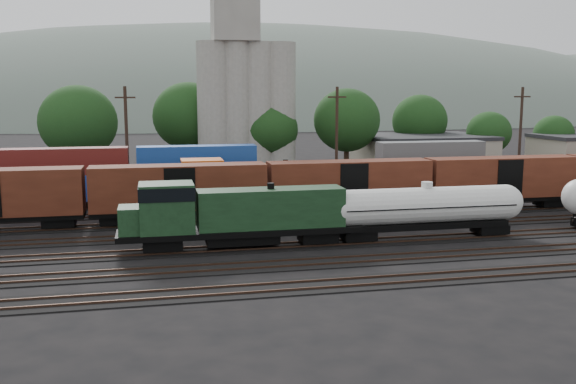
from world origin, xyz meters
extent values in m
plane|color=black|center=(0.00, 0.00, 0.00)|extent=(600.00, 600.00, 0.00)
cube|color=black|center=(0.00, -15.00, 0.04)|extent=(180.00, 3.20, 0.08)
cube|color=#382319|center=(0.00, -15.72, 0.12)|extent=(180.00, 0.08, 0.16)
cube|color=#382319|center=(0.00, -14.28, 0.12)|extent=(180.00, 0.08, 0.16)
cube|color=black|center=(0.00, -10.00, 0.04)|extent=(180.00, 3.20, 0.08)
cube|color=#382319|center=(0.00, -10.72, 0.12)|extent=(180.00, 0.08, 0.16)
cube|color=#382319|center=(0.00, -9.28, 0.12)|extent=(180.00, 0.08, 0.16)
cube|color=black|center=(0.00, -5.00, 0.04)|extent=(180.00, 3.20, 0.08)
cube|color=#382319|center=(0.00, -5.72, 0.12)|extent=(180.00, 0.08, 0.16)
cube|color=#382319|center=(0.00, -4.28, 0.12)|extent=(180.00, 0.08, 0.16)
cube|color=black|center=(0.00, 0.00, 0.04)|extent=(180.00, 3.20, 0.08)
cube|color=#382319|center=(0.00, -0.72, 0.12)|extent=(180.00, 0.08, 0.16)
cube|color=#382319|center=(0.00, 0.72, 0.12)|extent=(180.00, 0.08, 0.16)
cube|color=black|center=(0.00, 5.00, 0.04)|extent=(180.00, 3.20, 0.08)
cube|color=#382319|center=(0.00, 4.28, 0.12)|extent=(180.00, 0.08, 0.16)
cube|color=#382319|center=(0.00, 5.72, 0.12)|extent=(180.00, 0.08, 0.16)
cube|color=black|center=(0.00, 10.00, 0.04)|extent=(180.00, 3.20, 0.08)
cube|color=#382319|center=(0.00, 9.28, 0.12)|extent=(180.00, 0.08, 0.16)
cube|color=#382319|center=(0.00, 10.72, 0.12)|extent=(180.00, 0.08, 0.16)
cube|color=black|center=(0.00, 15.00, 0.04)|extent=(180.00, 3.20, 0.08)
cube|color=#382319|center=(0.00, 14.28, 0.12)|extent=(180.00, 0.08, 0.16)
cube|color=#382319|center=(0.00, 15.72, 0.12)|extent=(180.00, 0.08, 0.16)
cube|color=black|center=(-3.17, -5.00, 1.36)|extent=(17.91, 3.05, 0.42)
cube|color=black|center=(-3.17, -5.00, 0.88)|extent=(5.27, 2.32, 0.84)
cube|color=#15331A|center=(-1.02, -5.00, 2.99)|extent=(10.75, 2.53, 2.84)
cube|color=#15331A|center=(-8.55, -5.00, 3.31)|extent=(3.79, 3.05, 3.48)
cube|color=black|center=(-8.55, -5.00, 4.41)|extent=(3.90, 3.16, 0.95)
cube|color=#15331A|center=(-11.05, -5.00, 2.52)|extent=(1.69, 2.53, 1.90)
cylinder|color=black|center=(-1.02, -5.00, 4.57)|extent=(0.53, 0.53, 0.53)
cube|color=black|center=(-8.90, -5.00, 0.67)|extent=(2.74, 2.11, 0.74)
cube|color=black|center=(2.56, -5.00, 0.67)|extent=(2.74, 2.11, 0.74)
cylinder|color=silver|center=(11.26, -5.00, 2.74)|extent=(13.48, 2.78, 2.78)
sphere|color=silver|center=(4.52, -5.00, 2.74)|extent=(2.78, 2.78, 2.78)
sphere|color=silver|center=(18.00, -5.00, 2.74)|extent=(2.78, 2.78, 2.78)
cylinder|color=silver|center=(11.26, -5.00, 4.32)|extent=(0.86, 0.86, 0.48)
cube|color=black|center=(11.26, -5.00, 2.74)|extent=(13.79, 2.91, 0.08)
cube|color=black|center=(11.26, -5.00, 1.21)|extent=(13.02, 2.11, 0.48)
cube|color=black|center=(5.75, -5.00, 0.63)|extent=(2.49, 1.91, 0.67)
cube|color=black|center=(16.78, -5.00, 0.63)|extent=(2.49, 1.91, 0.67)
cube|color=black|center=(0.96, 10.00, 1.38)|extent=(19.26, 3.10, 0.43)
cube|color=black|center=(0.96, 10.00, 0.90)|extent=(5.35, 2.35, 0.86)
cube|color=#C65111|center=(3.27, 10.00, 3.04)|extent=(11.56, 2.57, 2.89)
cube|color=#C65111|center=(-4.81, 10.00, 3.36)|extent=(3.85, 3.10, 3.53)
cube|color=black|center=(-4.81, 10.00, 4.48)|extent=(3.96, 3.21, 0.96)
cube|color=#C65111|center=(-7.51, 10.00, 2.55)|extent=(1.71, 2.57, 1.93)
cylinder|color=black|center=(3.27, 10.00, 4.64)|extent=(0.54, 0.54, 0.54)
cube|color=black|center=(-5.20, 10.00, 0.68)|extent=(2.78, 2.14, 0.75)
cube|color=black|center=(7.13, 10.00, 0.68)|extent=(2.78, 2.14, 0.75)
cube|color=black|center=(-7.21, 5.00, 1.20)|extent=(15.00, 2.60, 0.40)
cube|color=#4D2012|center=(-7.21, 5.00, 3.30)|extent=(15.00, 2.90, 3.80)
cube|color=black|center=(8.19, 5.00, 1.20)|extent=(15.00, 2.60, 0.40)
cube|color=#4D2012|center=(8.19, 5.00, 3.30)|extent=(15.00, 2.90, 3.80)
cube|color=black|center=(23.59, 5.00, 1.20)|extent=(15.00, 2.60, 0.40)
cube|color=#4D2012|center=(23.59, 5.00, 3.30)|extent=(15.00, 2.90, 3.80)
cube|color=black|center=(0.00, 15.00, 0.50)|extent=(160.00, 2.60, 0.60)
cube|color=navy|center=(-17.69, 15.00, 2.10)|extent=(12.00, 2.40, 2.60)
cube|color=#541613|center=(-17.69, 15.00, 4.70)|extent=(12.00, 2.40, 2.60)
cube|color=#461210|center=(-4.89, 15.00, 2.10)|extent=(12.00, 2.40, 2.60)
cube|color=navy|center=(-4.89, 15.00, 4.70)|extent=(12.00, 2.40, 2.60)
cube|color=#4D1212|center=(7.91, 15.00, 2.10)|extent=(12.00, 2.40, 2.60)
cube|color=silver|center=(20.71, 15.00, 2.10)|extent=(12.00, 2.40, 2.60)
cube|color=#535558|center=(20.71, 15.00, 4.70)|extent=(12.00, 2.40, 2.60)
cube|color=navy|center=(33.51, 15.00, 2.10)|extent=(12.00, 2.40, 2.60)
cylinder|color=gray|center=(-1.00, 36.00, 9.00)|extent=(4.40, 4.40, 18.00)
cylinder|color=gray|center=(2.00, 36.00, 9.00)|extent=(4.40, 4.40, 18.00)
cylinder|color=gray|center=(5.00, 36.00, 9.00)|extent=(4.40, 4.40, 18.00)
cylinder|color=gray|center=(8.00, 36.00, 9.00)|extent=(4.40, 4.40, 18.00)
cube|color=gray|center=(2.00, 36.00, 22.00)|extent=(6.00, 5.00, 8.00)
cube|color=#9E937F|center=(30.00, 38.00, 2.30)|extent=(18.00, 14.00, 4.60)
cube|color=#232326|center=(30.00, 38.00, 4.85)|extent=(18.36, 14.28, 0.50)
cylinder|color=black|center=(-18.14, 32.91, 1.77)|extent=(0.70, 0.70, 3.54)
ellipsoid|color=#1A3C16|center=(-18.14, 32.91, 7.71)|extent=(9.60, 9.60, 9.10)
cylinder|color=black|center=(-4.06, 41.29, 1.84)|extent=(0.70, 0.70, 3.69)
ellipsoid|color=#1A3C16|center=(-4.06, 41.29, 8.03)|extent=(10.00, 10.00, 9.48)
cylinder|color=black|center=(6.73, 36.61, 1.44)|extent=(0.70, 0.70, 2.88)
ellipsoid|color=#1A3C16|center=(6.73, 36.61, 6.27)|extent=(7.81, 7.81, 7.40)
cylinder|color=black|center=(17.60, 35.86, 1.72)|extent=(0.70, 0.70, 3.43)
ellipsoid|color=#1A3C16|center=(17.60, 35.86, 7.48)|extent=(9.32, 9.32, 8.82)
cylinder|color=black|center=(31.97, 43.67, 1.58)|extent=(0.70, 0.70, 3.17)
ellipsoid|color=#1A3C16|center=(31.97, 43.67, 6.90)|extent=(8.60, 8.60, 8.15)
cylinder|color=black|center=(40.27, 37.13, 1.23)|extent=(0.70, 0.70, 2.45)
ellipsoid|color=#1A3C16|center=(40.27, 37.13, 5.34)|extent=(6.65, 6.65, 6.30)
cylinder|color=black|center=(51.53, 37.59, 1.13)|extent=(0.70, 0.70, 2.25)
ellipsoid|color=#1A3C16|center=(51.53, 37.59, 4.91)|extent=(6.12, 6.12, 5.80)
cylinder|color=black|center=(-12.00, 22.00, 6.00)|extent=(0.36, 0.36, 12.00)
cube|color=black|center=(-12.00, 22.00, 10.80)|extent=(2.20, 0.18, 0.18)
cylinder|color=black|center=(12.00, 22.00, 6.00)|extent=(0.36, 0.36, 12.00)
cube|color=black|center=(12.00, 22.00, 10.80)|extent=(2.20, 0.18, 0.18)
cylinder|color=black|center=(36.00, 22.00, 6.00)|extent=(0.36, 0.36, 12.00)
cube|color=black|center=(36.00, 22.00, 10.80)|extent=(2.20, 0.18, 0.18)
ellipsoid|color=#59665B|center=(40.00, 260.00, -22.75)|extent=(520.00, 286.00, 130.00)
camera|label=1|loc=(-9.63, -50.55, 11.46)|focal=40.00mm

